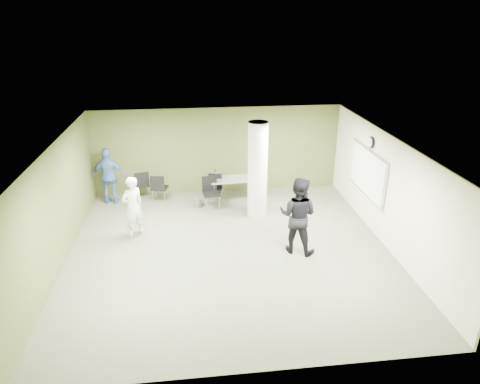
{
  "coord_description": "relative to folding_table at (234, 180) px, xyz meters",
  "views": [
    {
      "loc": [
        -0.86,
        -9.34,
        5.58
      ],
      "look_at": [
        0.37,
        1.0,
        1.17
      ],
      "focal_mm": 32.0,
      "sensor_mm": 36.0,
      "label": 1
    }
  ],
  "objects": [
    {
      "name": "whiteboard",
      "position": [
        3.48,
        -1.94,
        0.82
      ],
      "size": [
        0.05,
        2.3,
        1.3
      ],
      "color": "silver",
      "rests_on": "wall_right_cream"
    },
    {
      "name": "chair_table_left",
      "position": [
        -0.77,
        -0.46,
        -0.11
      ],
      "size": [
        0.56,
        0.56,
        0.98
      ],
      "rotation": [
        0.0,
        0.0,
        0.17
      ],
      "color": "black",
      "rests_on": "floor"
    },
    {
      "name": "chair_back_right",
      "position": [
        -2.36,
        0.1,
        -0.15
      ],
      "size": [
        0.55,
        0.55,
        0.92
      ],
      "rotation": [
        0.0,
        0.0,
        2.92
      ],
      "color": "black",
      "rests_on": "floor"
    },
    {
      "name": "wall_left",
      "position": [
        -4.44,
        -3.14,
        0.72
      ],
      "size": [
        0.02,
        8.0,
        2.8
      ],
      "primitive_type": "cube",
      "color": "#525C2B",
      "rests_on": "floor"
    },
    {
      "name": "floor",
      "position": [
        -0.44,
        -3.14,
        -0.68
      ],
      "size": [
        8.0,
        8.0,
        0.0
      ],
      "primitive_type": "plane",
      "color": "#535442",
      "rests_on": "ground"
    },
    {
      "name": "chair_back_left",
      "position": [
        -2.92,
        0.43,
        -0.14
      ],
      "size": [
        0.57,
        0.57,
        0.94
      ],
      "rotation": [
        0.0,
        0.0,
        3.4
      ],
      "color": "black",
      "rests_on": "floor"
    },
    {
      "name": "man_blue",
      "position": [
        -3.84,
        0.22,
        0.21
      ],
      "size": [
        1.1,
        0.58,
        1.8
      ],
      "primitive_type": "imported",
      "rotation": [
        0.0,
        0.0,
        3.0
      ],
      "color": "#4168A1",
      "rests_on": "floor"
    },
    {
      "name": "man_black",
      "position": [
        1.21,
        -3.33,
        0.3
      ],
      "size": [
        1.19,
        1.11,
        1.96
      ],
      "primitive_type": "imported",
      "rotation": [
        0.0,
        0.0,
        2.64
      ],
      "color": "black",
      "rests_on": "floor"
    },
    {
      "name": "wall_clock",
      "position": [
        3.48,
        -1.94,
        1.67
      ],
      "size": [
        0.06,
        0.32,
        0.32
      ],
      "color": "black",
      "rests_on": "wall_right_cream"
    },
    {
      "name": "wastebasket",
      "position": [
        -1.18,
        -0.42,
        -0.54
      ],
      "size": [
        0.26,
        0.26,
        0.3
      ],
      "primitive_type": "cylinder",
      "color": "#4C4C4C",
      "rests_on": "floor"
    },
    {
      "name": "wall_right_cream",
      "position": [
        3.56,
        -3.14,
        0.72
      ],
      "size": [
        0.02,
        8.0,
        2.8
      ],
      "primitive_type": "cube",
      "color": "beige",
      "rests_on": "floor"
    },
    {
      "name": "chair_table_right",
      "position": [
        -0.62,
        -0.08,
        -0.16
      ],
      "size": [
        0.52,
        0.52,
        0.9
      ],
      "rotation": [
        0.0,
        0.0,
        -0.19
      ],
      "color": "black",
      "rests_on": "floor"
    },
    {
      "name": "folding_table",
      "position": [
        0.0,
        0.0,
        0.0
      ],
      "size": [
        1.58,
        0.75,
        0.98
      ],
      "rotation": [
        0.0,
        0.0,
        0.05
      ],
      "color": "gray",
      "rests_on": "floor"
    },
    {
      "name": "woman_white",
      "position": [
        -2.91,
        -1.98,
        0.14
      ],
      "size": [
        0.72,
        0.68,
        1.66
      ],
      "primitive_type": "imported",
      "rotation": [
        0.0,
        0.0,
        3.79
      ],
      "color": "white",
      "rests_on": "floor"
    },
    {
      "name": "column",
      "position": [
        0.56,
        -1.14,
        0.72
      ],
      "size": [
        0.56,
        0.56,
        2.8
      ],
      "primitive_type": "cylinder",
      "color": "silver",
      "rests_on": "floor"
    },
    {
      "name": "ceiling",
      "position": [
        -0.44,
        -3.14,
        2.12
      ],
      "size": [
        8.0,
        8.0,
        0.0
      ],
      "primitive_type": "plane",
      "rotation": [
        3.14,
        0.0,
        0.0
      ],
      "color": "white",
      "rests_on": "wall_back"
    },
    {
      "name": "wall_back",
      "position": [
        -0.44,
        0.86,
        0.72
      ],
      "size": [
        8.0,
        2.8,
        0.02
      ],
      "primitive_type": "cube",
      "rotation": [
        1.57,
        0.0,
        0.0
      ],
      "color": "#525C2B",
      "rests_on": "floor"
    }
  ]
}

